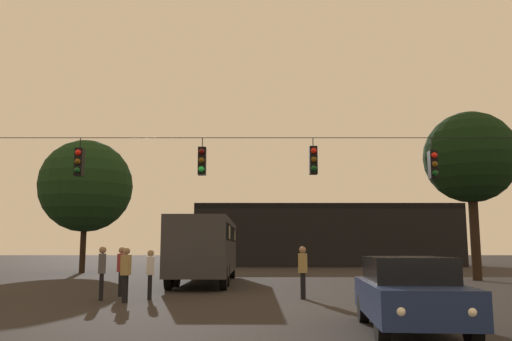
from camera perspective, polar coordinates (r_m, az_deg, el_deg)
name	(u,v)px	position (r m, az deg, el deg)	size (l,w,h in m)	color
ground_plane	(259,279)	(28.72, 0.31, -11.76)	(168.00, 168.00, 0.00)	black
overhead_signal_span	(259,191)	(17.60, 0.36, -2.21)	(18.41, 0.44, 6.35)	black
city_bus	(208,244)	(25.89, -5.29, -7.98)	(2.57, 11.00, 3.00)	#2D2D33
car_near_right	(411,292)	(11.55, 16.47, -12.61)	(2.15, 4.45, 1.52)	navy
pedestrian_crossing_left	(103,269)	(18.25, -16.27, -10.29)	(0.33, 0.41, 1.75)	black
pedestrian_crossing_center	(127,271)	(17.30, -13.85, -10.58)	(0.27, 0.38, 1.71)	black
pedestrian_crossing_right	(123,268)	(19.52, -14.30, -10.25)	(0.25, 0.37, 1.73)	black
pedestrian_near_bus	(152,271)	(18.16, -11.29, -10.71)	(0.30, 0.39, 1.63)	black
pedestrian_trailing	(304,269)	(18.05, 5.26, -10.61)	(0.34, 0.41, 1.75)	black
corner_building	(323,236)	(52.12, 7.34, -7.09)	(23.85, 11.57, 5.57)	black
tree_left_silhouette	(472,158)	(30.36, 22.41, 1.30)	(4.89, 4.89, 8.95)	black
tree_behind_building	(87,186)	(38.22, -17.89, -1.62)	(6.37, 6.37, 9.11)	black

